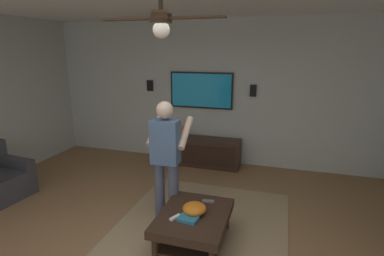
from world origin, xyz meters
The scene contains 16 objects.
ground_plane centered at (0.00, 0.00, 0.00)m, with size 8.50×8.50×0.00m, color olive.
wall_back_tv centered at (3.16, 0.00, 1.42)m, with size 0.10×7.28×2.84m, color #B2B7AD.
area_rug centered at (0.53, -0.27, 0.01)m, with size 2.78×2.19×0.01m, color #9E8460.
coffee_table centered at (0.33, -0.27, 0.30)m, with size 1.00×0.80×0.40m.
media_console centered at (2.82, 0.39, 0.28)m, with size 0.45×1.70×0.55m.
tv centered at (3.06, 0.39, 1.47)m, with size 0.05×1.27×0.71m.
person_standing centered at (0.77, 0.24, 0.93)m, with size 0.53×0.53×1.64m.
bowl centered at (0.34, -0.28, 0.46)m, with size 0.28×0.28×0.13m, color orange.
remote_white centered at (0.17, -0.10, 0.41)m, with size 0.15×0.04×0.02m, color white.
remote_black centered at (0.29, -0.24, 0.41)m, with size 0.15×0.04×0.02m, color black.
remote_grey centered at (0.64, -0.37, 0.41)m, with size 0.15×0.04×0.02m, color slate.
book centered at (0.17, -0.25, 0.42)m, with size 0.22×0.16×0.04m, color teal.
vase_round centered at (2.86, 0.76, 0.66)m, with size 0.22×0.22×0.22m, color orange.
wall_speaker_left centered at (3.08, -0.63, 1.50)m, with size 0.06×0.12×0.22m, color black.
wall_speaker_right centered at (3.08, 1.50, 1.53)m, with size 0.06×0.12×0.22m, color black.
ceiling_fan centered at (0.01, -0.05, 2.52)m, with size 1.15×1.20×0.46m.
Camera 1 is at (-2.71, -1.18, 2.28)m, focal length 28.24 mm.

